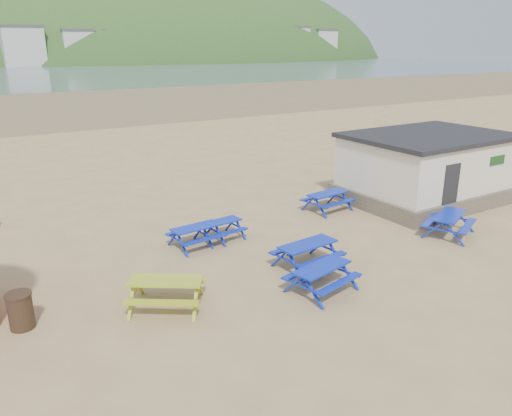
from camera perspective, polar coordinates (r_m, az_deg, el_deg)
ground at (r=17.85m, az=-1.14°, el=-5.05°), size 400.00×400.00×0.00m
wet_sand at (r=69.96m, az=-25.42°, el=10.68°), size 400.00×400.00×0.00m
picnic_table_blue_a at (r=18.36m, az=-6.82°, el=-3.22°), size 1.94×1.61×0.76m
picnic_table_blue_b at (r=18.94m, az=-4.19°, el=-2.54°), size 1.82×1.52×0.71m
picnic_table_blue_c at (r=22.36m, az=8.17°, el=0.74°), size 2.13×1.80×0.82m
picnic_table_blue_d at (r=16.60m, az=5.91°, el=-5.40°), size 2.16×1.81×0.85m
picnic_table_blue_e at (r=15.12m, az=7.50°, el=-8.01°), size 2.22×1.93×0.81m
picnic_table_blue_f at (r=20.64m, az=21.17°, el=-1.80°), size 2.51×2.32×0.84m
picnic_table_yellow at (r=14.35m, az=-10.21°, el=-9.58°), size 2.59×2.49×0.85m
litter_bin at (r=14.49m, az=-25.31°, el=-10.55°), size 0.67×0.67×0.99m
amenity_block at (r=24.80m, az=18.93°, el=4.44°), size 7.40×5.40×3.15m
headland_town at (r=263.43m, az=-10.33°, el=14.19°), size 264.00×144.00×108.00m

